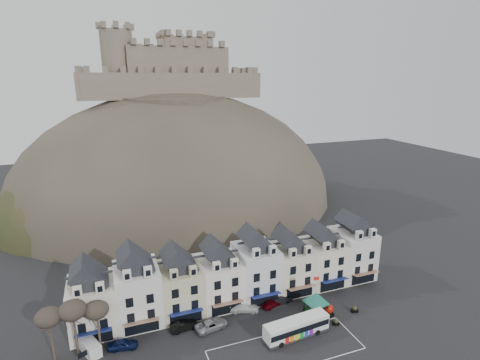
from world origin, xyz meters
name	(u,v)px	position (x,y,z in m)	size (l,w,h in m)	color
ground	(277,359)	(0.00, 0.00, 0.00)	(300.00, 300.00, 0.00)	black
coach_bay_markings	(286,350)	(2.00, 1.25, 0.00)	(22.00, 7.50, 0.01)	silver
townhouse_terrace	(239,271)	(0.15, 15.97, 5.30)	(54.40, 9.35, 11.80)	white
castle_hill	(182,204)	(1.25, 68.95, 0.11)	(100.00, 76.00, 68.00)	#3D382F
castle	(169,69)	(0.51, 75.93, 40.19)	(50.20, 22.20, 22.00)	#685F4F
tree_left_far	(48,318)	(-29.00, 10.50, 6.90)	(3.61, 3.61, 8.24)	#3B2D26
tree_left_mid	(73,311)	(-26.00, 10.50, 7.24)	(3.78, 3.78, 8.64)	#3B2D26
tree_left_near	(97,310)	(-23.00, 10.50, 6.55)	(3.43, 3.43, 7.84)	#3B2D26
bus	(296,327)	(4.77, 3.30, 1.62)	(10.58, 3.31, 2.94)	#262628
bus_shelter	(316,298)	(10.22, 6.75, 3.28)	(6.57, 6.57, 4.23)	black
red_buoy	(328,310)	(12.25, 6.06, 1.05)	(1.66, 1.66, 2.05)	black
flagpole	(313,293)	(9.77, 7.10, 4.11)	(1.03, 0.23, 7.20)	silver
white_van	(90,347)	(-24.41, 10.49, 0.93)	(3.28, 4.45, 1.86)	white
planter_west	(336,322)	(12.00, 3.50, 0.50)	(1.12, 0.73, 1.04)	black
planter_east	(355,309)	(16.87, 5.25, 0.53)	(1.22, 0.83, 1.11)	black
car_navy	(123,344)	(-20.00, 9.69, 0.72)	(1.70, 4.23, 1.44)	#0C163E
car_black	(184,326)	(-10.80, 10.75, 0.72)	(1.52, 4.36, 1.44)	black
car_silver	(211,325)	(-6.77, 9.50, 0.72)	(2.40, 5.11, 1.44)	#929399
car_white	(244,307)	(-0.40, 12.00, 0.72)	(2.02, 4.98, 1.44)	white
car_maroon	(272,303)	(4.54, 11.48, 0.63)	(1.50, 3.72, 1.27)	#57040D
car_charcoal	(280,299)	(6.41, 12.00, 0.68)	(1.44, 4.14, 1.37)	black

